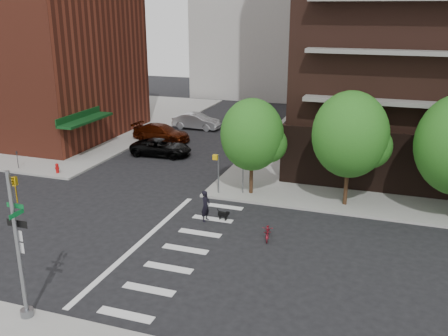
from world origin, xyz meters
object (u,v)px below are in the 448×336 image
Objects in this scene: fire_hydrant at (57,168)px; dog_walker at (206,206)px; parked_car_black at (161,148)px; parked_car_silver at (197,121)px; traffic_signal at (20,258)px; scooter at (268,232)px; parked_car_maroon at (161,133)px.

dog_walker is (13.20, -4.13, 0.36)m from fire_hydrant.
parked_car_silver is (-0.82, 9.78, 0.10)m from parked_car_black.
traffic_signal is 22.93m from parked_car_black.
fire_hydrant is at bearing 167.65° from parked_car_silver.
scooter is at bearing -97.89° from dog_walker.
parked_car_maroon is at bearing 22.00° from parked_car_black.
dog_walker is at bearing 74.14° from traffic_signal.
dog_walker reaches higher than fire_hydrant.
parked_car_black is at bearing -151.35° from parked_car_maroon.
dog_walker reaches higher than parked_car_silver.
parked_car_black is (-5.05, 22.28, -2.01)m from traffic_signal.
dog_walker is (9.03, -20.90, 0.12)m from parked_car_silver.
parked_car_maroon is 1.12× the size of parked_car_silver.
traffic_signal is 3.29× the size of dog_walker.
parked_car_maroon is at bearing 104.97° from traffic_signal.
dog_walker is at bearing -155.02° from parked_car_silver.
scooter is (17.14, -5.25, -0.14)m from fire_hydrant.
traffic_signal reaches higher than parked_car_maroon.
parked_car_black is 0.93× the size of parked_car_maroon.
parked_car_silver is 25.56m from scooter.
parked_car_black is (4.98, 6.98, 0.14)m from fire_hydrant.
traffic_signal is at bearing -168.03° from parked_car_silver.
parked_car_silver is 3.08× the size of scooter.
traffic_signal is 1.12× the size of parked_car_maroon.
traffic_signal reaches higher than parked_car_silver.
parked_car_silver reaches higher than fire_hydrant.
parked_car_maroon is at bearing 118.77° from scooter.
fire_hydrant is 0.40× the size of dog_walker.
fire_hydrant is at bearing 140.96° from parked_car_black.
parked_car_black is at bearing 54.49° from fire_hydrant.
traffic_signal is at bearing -56.74° from fire_hydrant.
scooter is at bearing -17.04° from fire_hydrant.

